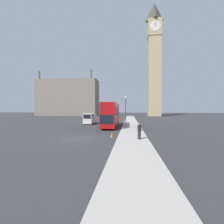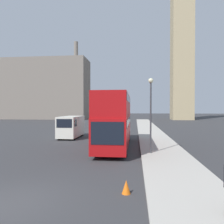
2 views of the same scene
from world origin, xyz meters
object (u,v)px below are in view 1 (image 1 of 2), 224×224
(pedestrian, at_px, (139,131))
(clock_tower, at_px, (154,58))
(red_double_decker_bus, at_px, (111,114))
(street_lamp, at_px, (126,107))
(white_van, at_px, (90,118))

(pedestrian, bearing_deg, clock_tower, 79.64)
(red_double_decker_bus, bearing_deg, clock_tower, 72.21)
(red_double_decker_bus, relative_size, street_lamp, 1.98)
(pedestrian, height_order, street_lamp, street_lamp)
(red_double_decker_bus, bearing_deg, street_lamp, -45.76)
(clock_tower, height_order, street_lamp, clock_tower)
(clock_tower, xyz_separation_m, street_lamp, (-13.28, -53.59, -26.13))
(red_double_decker_bus, relative_size, pedestrian, 6.11)
(white_van, distance_m, pedestrian, 20.83)
(clock_tower, height_order, white_van, clock_tower)
(clock_tower, bearing_deg, street_lamp, -103.92)
(clock_tower, distance_m, street_lamp, 61.08)
(clock_tower, xyz_separation_m, red_double_decker_bus, (-16.22, -50.57, -27.35))
(street_lamp, bearing_deg, pedestrian, -79.37)
(pedestrian, distance_m, street_lamp, 9.98)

